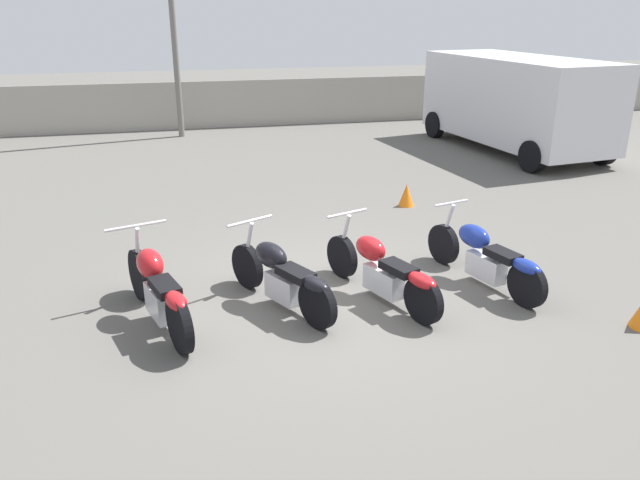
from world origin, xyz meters
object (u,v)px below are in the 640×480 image
(motorcycle_slot_3, at_px, (485,257))
(parked_van, at_px, (515,99))
(motorcycle_slot_2, at_px, (383,270))
(traffic_cone_near, at_px, (406,195))
(motorcycle_slot_0, at_px, (158,289))
(motorcycle_slot_1, at_px, (282,276))

(motorcycle_slot_3, distance_m, parked_van, 8.60)
(motorcycle_slot_2, distance_m, traffic_cone_near, 3.94)
(motorcycle_slot_0, relative_size, motorcycle_slot_1, 1.13)
(motorcycle_slot_0, xyz_separation_m, motorcycle_slot_3, (4.10, 0.12, -0.05))
(motorcycle_slot_0, relative_size, traffic_cone_near, 5.10)
(motorcycle_slot_2, relative_size, traffic_cone_near, 5.07)
(motorcycle_slot_1, relative_size, traffic_cone_near, 4.50)
(motorcycle_slot_1, bearing_deg, motorcycle_slot_0, 157.22)
(motorcycle_slot_1, bearing_deg, traffic_cone_near, 23.65)
(motorcycle_slot_1, height_order, motorcycle_slot_2, motorcycle_slot_1)
(motorcycle_slot_3, height_order, traffic_cone_near, motorcycle_slot_3)
(motorcycle_slot_2, bearing_deg, motorcycle_slot_1, 156.19)
(motorcycle_slot_2, distance_m, parked_van, 9.52)
(motorcycle_slot_0, distance_m, parked_van, 11.38)
(motorcycle_slot_1, xyz_separation_m, motorcycle_slot_3, (2.67, 0.03, -0.02))
(motorcycle_slot_0, bearing_deg, traffic_cone_near, 22.05)
(motorcycle_slot_3, relative_size, parked_van, 0.38)
(motorcycle_slot_2, bearing_deg, traffic_cone_near, 44.57)
(motorcycle_slot_2, relative_size, parked_van, 0.37)
(motorcycle_slot_0, xyz_separation_m, traffic_cone_near, (4.35, 3.57, -0.23))
(traffic_cone_near, bearing_deg, motorcycle_slot_1, -129.99)
(motorcycle_slot_0, distance_m, motorcycle_slot_2, 2.67)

